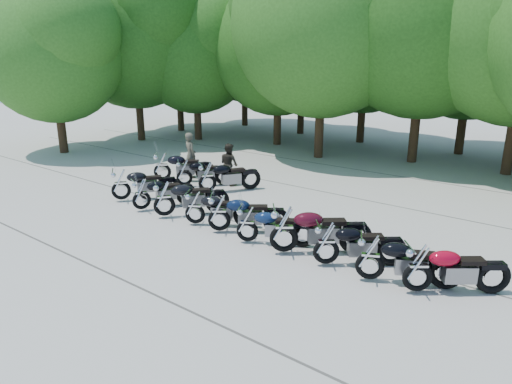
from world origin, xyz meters
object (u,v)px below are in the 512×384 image
Objects in this scene: motorcycle_12 at (207,176)px; rider_1 at (229,164)px; motorcycle_8 at (370,256)px; motorcycle_5 at (247,223)px; motorcycle_1 at (141,193)px; motorcycle_11 at (184,172)px; motorcycle_6 at (284,228)px; motorcycle_3 at (195,206)px; rider_0 at (190,155)px; motorcycle_2 at (164,198)px; motorcycle_0 at (121,183)px; motorcycle_10 at (162,165)px; motorcycle_4 at (219,212)px; motorcycle_9 at (418,267)px; motorcycle_7 at (327,242)px.

motorcycle_12 is 1.42× the size of rider_1.
motorcycle_8 is at bearing 162.06° from rider_1.
motorcycle_1 is at bearing 62.19° from motorcycle_5.
motorcycle_8 is 1.35× the size of rider_1.
rider_1 is at bearing -87.71° from motorcycle_11.
motorcycle_3 is at bearing 48.65° from motorcycle_6.
rider_1 reaches higher than motorcycle_8.
motorcycle_11 is (-6.63, 2.84, -0.11)m from motorcycle_6.
motorcycle_6 is at bearing 172.17° from rider_0.
rider_0 is (-2.98, 4.07, 0.28)m from motorcycle_2.
motorcycle_3 is at bearing 62.79° from motorcycle_8.
motorcycle_0 is 0.95× the size of motorcycle_10.
rider_1 reaches higher than motorcycle_4.
motorcycle_9 is 1.36× the size of rider_1.
motorcycle_10 reaches higher than motorcycle_7.
motorcycle_8 is 0.95× the size of motorcycle_12.
motorcycle_5 is 0.97× the size of motorcycle_11.
motorcycle_3 is at bearing 51.52° from motorcycle_9.
motorcycle_8 is at bearing 177.97° from rider_0.
motorcycle_11 is at bearing -17.16° from motorcycle_2.
motorcycle_9 is (2.20, 0.00, 0.01)m from motorcycle_7.
motorcycle_6 is at bearing 153.08° from rider_1.
motorcycle_10 reaches higher than motorcycle_11.
motorcycle_10 reaches higher than motorcycle_9.
motorcycle_0 is 1.10× the size of motorcycle_5.
motorcycle_10 is at bearing 26.35° from motorcycle_4.
motorcycle_0 is at bearing 117.71° from rider_0.
motorcycle_3 is at bearing -160.59° from motorcycle_10.
motorcycle_10 reaches higher than motorcycle_0.
motorcycle_8 is (4.67, -0.15, -0.01)m from motorcycle_4.
motorcycle_6 reaches higher than motorcycle_3.
motorcycle_11 is at bearing -46.85° from motorcycle_1.
motorcycle_7 reaches higher than motorcycle_3.
motorcycle_9 is 9.11m from motorcycle_12.
motorcycle_6 is 1.06× the size of motorcycle_10.
motorcycle_7 is at bearing -116.18° from motorcycle_5.
motorcycle_4 is 0.89× the size of motorcycle_6.
rider_1 reaches higher than motorcycle_11.
motorcycle_1 is 0.91× the size of motorcycle_2.
motorcycle_6 reaches higher than motorcycle_4.
motorcycle_1 is 6.83m from motorcycle_7.
motorcycle_9 is (1.03, 0.11, 0.00)m from motorcycle_8.
motorcycle_0 is at bearing 88.54° from motorcycle_12.
motorcycle_12 is (-5.31, 2.75, -0.06)m from motorcycle_6.
motorcycle_6 is 3.40m from motorcycle_9.
motorcycle_7 is (8.23, -0.15, -0.02)m from motorcycle_0.
motorcycle_8 is at bearing -144.79° from motorcycle_0.
motorcycle_5 is 0.93× the size of motorcycle_8.
motorcycle_6 is 5.98m from motorcycle_12.
motorcycle_9 is at bearing -164.50° from motorcycle_12.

